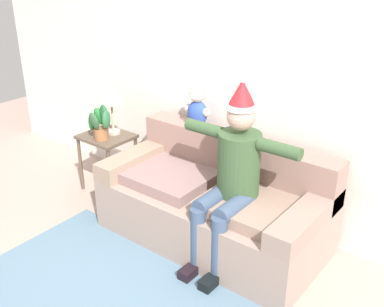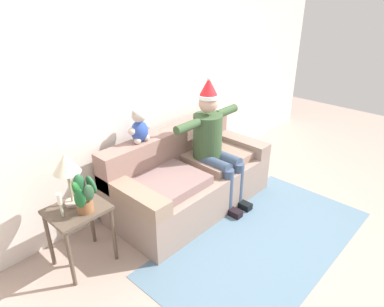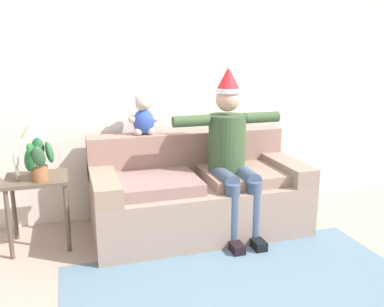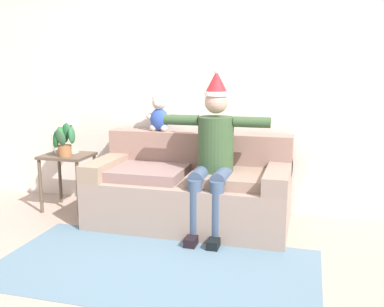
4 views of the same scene
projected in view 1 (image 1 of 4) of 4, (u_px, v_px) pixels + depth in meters
ground_plane at (138, 296)px, 3.50m from camera, size 10.00×10.00×0.00m
back_wall at (254, 77)px, 4.06m from camera, size 7.00×0.10×2.70m
couch at (215, 203)px, 4.07m from camera, size 1.94×0.95×0.88m
person_seated at (232, 173)px, 3.62m from camera, size 1.02×0.77×1.54m
teddy_bear at (197, 108)px, 4.24m from camera, size 0.29×0.17×0.38m
side_table at (107, 145)px, 4.82m from camera, size 0.51×0.44×0.62m
table_lamp at (111, 97)px, 4.67m from camera, size 0.24×0.24×0.51m
potted_plant at (100, 123)px, 4.61m from camera, size 0.26×0.23×0.35m
candle_tall at (94, 119)px, 4.78m from camera, size 0.04×0.04×0.23m
area_rug at (130, 301)px, 3.44m from camera, size 2.53×1.33×0.01m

